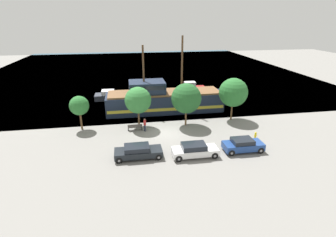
{
  "coord_description": "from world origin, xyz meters",
  "views": [
    {
      "loc": [
        -4.73,
        -29.76,
        13.75
      ],
      "look_at": [
        0.54,
        2.0,
        1.2
      ],
      "focal_mm": 28.0,
      "sensor_mm": 36.0,
      "label": 1
    }
  ],
  "objects_px": {
    "parked_car_curb_front": "(243,145)",
    "pedestrian_walking_near": "(145,125)",
    "pirate_ship": "(163,100)",
    "fire_hydrant": "(256,135)",
    "bench_promenade_east": "(135,127)",
    "moored_boat_dockside": "(191,88)",
    "parked_car_curb_mid": "(138,152)",
    "moored_boat_outer": "(110,96)",
    "parked_car_curb_rear": "(195,150)"
  },
  "relations": [
    {
      "from": "moored_boat_dockside",
      "to": "parked_car_curb_rear",
      "type": "xyz_separation_m",
      "value": [
        -5.91,
        -24.91,
        0.0
      ]
    },
    {
      "from": "parked_car_curb_rear",
      "to": "fire_hydrant",
      "type": "distance_m",
      "value": 9.03
    },
    {
      "from": "parked_car_curb_front",
      "to": "parked_car_curb_mid",
      "type": "height_order",
      "value": "parked_car_curb_front"
    },
    {
      "from": "moored_boat_dockside",
      "to": "bench_promenade_east",
      "type": "relative_size",
      "value": 2.82
    },
    {
      "from": "pedestrian_walking_near",
      "to": "parked_car_curb_rear",
      "type": "bearing_deg",
      "value": -58.24
    },
    {
      "from": "pirate_ship",
      "to": "bench_promenade_east",
      "type": "distance_m",
      "value": 8.54
    },
    {
      "from": "parked_car_curb_rear",
      "to": "moored_boat_outer",
      "type": "bearing_deg",
      "value": 113.11
    },
    {
      "from": "parked_car_curb_front",
      "to": "parked_car_curb_mid",
      "type": "relative_size",
      "value": 0.87
    },
    {
      "from": "moored_boat_outer",
      "to": "parked_car_curb_rear",
      "type": "height_order",
      "value": "moored_boat_outer"
    },
    {
      "from": "parked_car_curb_front",
      "to": "bench_promenade_east",
      "type": "height_order",
      "value": "parked_car_curb_front"
    },
    {
      "from": "pirate_ship",
      "to": "moored_boat_dockside",
      "type": "distance_m",
      "value": 12.33
    },
    {
      "from": "moored_boat_outer",
      "to": "parked_car_curb_mid",
      "type": "distance_m",
      "value": 21.96
    },
    {
      "from": "pirate_ship",
      "to": "moored_boat_dockside",
      "type": "xyz_separation_m",
      "value": [
        6.98,
        10.11,
        -1.08
      ]
    },
    {
      "from": "moored_boat_dockside",
      "to": "parked_car_curb_front",
      "type": "xyz_separation_m",
      "value": [
        -0.42,
        -24.62,
        0.01
      ]
    },
    {
      "from": "bench_promenade_east",
      "to": "fire_hydrant",
      "type": "bearing_deg",
      "value": -18.17
    },
    {
      "from": "bench_promenade_east",
      "to": "pedestrian_walking_near",
      "type": "bearing_deg",
      "value": -18.76
    },
    {
      "from": "moored_boat_dockside",
      "to": "bench_promenade_east",
      "type": "bearing_deg",
      "value": -124.57
    },
    {
      "from": "moored_boat_dockside",
      "to": "parked_car_curb_mid",
      "type": "distance_m",
      "value": 26.89
    },
    {
      "from": "parked_car_curb_rear",
      "to": "pedestrian_walking_near",
      "type": "bearing_deg",
      "value": 121.76
    },
    {
      "from": "moored_boat_dockside",
      "to": "moored_boat_outer",
      "type": "relative_size",
      "value": 0.97
    },
    {
      "from": "pirate_ship",
      "to": "fire_hydrant",
      "type": "distance_m",
      "value": 15.1
    },
    {
      "from": "fire_hydrant",
      "to": "bench_promenade_east",
      "type": "height_order",
      "value": "bench_promenade_east"
    },
    {
      "from": "moored_boat_outer",
      "to": "pirate_ship",
      "type": "bearing_deg",
      "value": -41.8
    },
    {
      "from": "fire_hydrant",
      "to": "pedestrian_walking_near",
      "type": "xyz_separation_m",
      "value": [
        -13.05,
        4.27,
        0.45
      ]
    },
    {
      "from": "pirate_ship",
      "to": "pedestrian_walking_near",
      "type": "xyz_separation_m",
      "value": [
        -3.53,
        -7.37,
        -0.95
      ]
    },
    {
      "from": "pirate_ship",
      "to": "parked_car_curb_front",
      "type": "height_order",
      "value": "pirate_ship"
    },
    {
      "from": "moored_boat_dockside",
      "to": "moored_boat_outer",
      "type": "xyz_separation_m",
      "value": [
        -15.46,
        -2.53,
        -0.1
      ]
    },
    {
      "from": "parked_car_curb_front",
      "to": "pedestrian_walking_near",
      "type": "xyz_separation_m",
      "value": [
        -10.09,
        7.14,
        0.12
      ]
    },
    {
      "from": "bench_promenade_east",
      "to": "parked_car_curb_rear",
      "type": "bearing_deg",
      "value": -53.34
    },
    {
      "from": "fire_hydrant",
      "to": "parked_car_curb_mid",
      "type": "bearing_deg",
      "value": -170.34
    },
    {
      "from": "parked_car_curb_mid",
      "to": "bench_promenade_east",
      "type": "distance_m",
      "value": 7.13
    },
    {
      "from": "moored_boat_outer",
      "to": "fire_hydrant",
      "type": "bearing_deg",
      "value": -46.87
    },
    {
      "from": "moored_boat_dockside",
      "to": "moored_boat_outer",
      "type": "height_order",
      "value": "moored_boat_dockside"
    },
    {
      "from": "moored_boat_dockside",
      "to": "parked_car_curb_mid",
      "type": "relative_size",
      "value": 1.07
    },
    {
      "from": "moored_boat_outer",
      "to": "pedestrian_walking_near",
      "type": "bearing_deg",
      "value": -71.68
    },
    {
      "from": "parked_car_curb_mid",
      "to": "pedestrian_walking_near",
      "type": "bearing_deg",
      "value": 79.41
    },
    {
      "from": "parked_car_curb_front",
      "to": "bench_promenade_east",
      "type": "bearing_deg",
      "value": 146.27
    },
    {
      "from": "moored_boat_dockside",
      "to": "parked_car_curb_rear",
      "type": "relative_size",
      "value": 1.1
    },
    {
      "from": "parked_car_curb_front",
      "to": "pedestrian_walking_near",
      "type": "distance_m",
      "value": 12.36
    },
    {
      "from": "pirate_ship",
      "to": "parked_car_curb_front",
      "type": "relative_size",
      "value": 4.43
    },
    {
      "from": "pirate_ship",
      "to": "moored_boat_outer",
      "type": "distance_m",
      "value": 11.43
    },
    {
      "from": "moored_boat_outer",
      "to": "parked_car_curb_front",
      "type": "relative_size",
      "value": 1.26
    },
    {
      "from": "pedestrian_walking_near",
      "to": "moored_boat_dockside",
      "type": "bearing_deg",
      "value": 58.98
    },
    {
      "from": "moored_boat_dockside",
      "to": "moored_boat_outer",
      "type": "bearing_deg",
      "value": -170.69
    },
    {
      "from": "parked_car_curb_front",
      "to": "pedestrian_walking_near",
      "type": "bearing_deg",
      "value": 144.69
    },
    {
      "from": "moored_boat_outer",
      "to": "parked_car_curb_rear",
      "type": "bearing_deg",
      "value": -66.89
    },
    {
      "from": "pedestrian_walking_near",
      "to": "parked_car_curb_mid",
      "type": "bearing_deg",
      "value": -100.59
    },
    {
      "from": "parked_car_curb_rear",
      "to": "moored_boat_dockside",
      "type": "bearing_deg",
      "value": 76.66
    },
    {
      "from": "parked_car_curb_mid",
      "to": "moored_boat_outer",
      "type": "bearing_deg",
      "value": 99.68
    },
    {
      "from": "moored_boat_dockside",
      "to": "parked_car_curb_front",
      "type": "bearing_deg",
      "value": -90.98
    }
  ]
}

